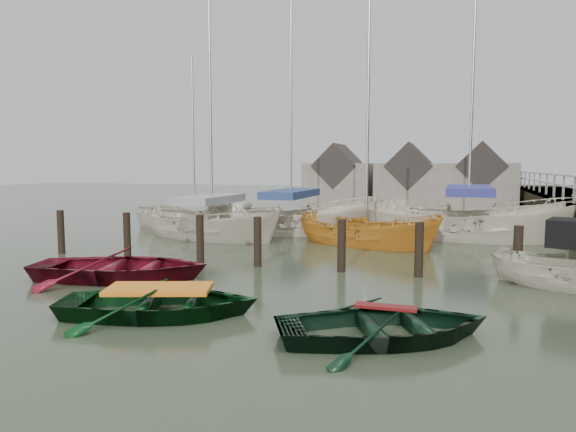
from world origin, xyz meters
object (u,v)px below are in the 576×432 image
(rowboat_red, at_px, (121,279))
(sailboat_b, at_px, (291,232))
(rowboat_green, at_px, (160,316))
(sailboat_e, at_px, (195,225))
(sailboat_d, at_px, (467,237))
(sailboat_c, at_px, (366,244))
(sailboat_a, at_px, (212,236))
(rowboat_dkgreen, at_px, (385,339))

(rowboat_red, distance_m, sailboat_b, 9.80)
(rowboat_red, xyz_separation_m, sailboat_b, (1.32, 9.71, 0.06))
(rowboat_green, distance_m, sailboat_e, 14.44)
(sailboat_d, bearing_deg, sailboat_e, 94.79)
(rowboat_green, height_order, sailboat_b, sailboat_b)
(rowboat_green, height_order, sailboat_c, sailboat_c)
(sailboat_c, relative_size, sailboat_e, 1.09)
(rowboat_red, relative_size, sailboat_d, 0.33)
(sailboat_d, height_order, sailboat_e, sailboat_d)
(rowboat_green, bearing_deg, rowboat_red, 28.79)
(rowboat_green, xyz_separation_m, sailboat_b, (-1.31, 12.13, 0.06))
(sailboat_b, bearing_deg, sailboat_d, -102.92)
(sailboat_a, distance_m, sailboat_e, 4.04)
(rowboat_green, distance_m, sailboat_b, 12.20)
(rowboat_red, xyz_separation_m, sailboat_e, (-3.68, 10.57, 0.06))
(rowboat_red, xyz_separation_m, sailboat_d, (8.35, 10.42, 0.06))
(rowboat_red, bearing_deg, sailboat_c, -47.55)
(sailboat_b, bearing_deg, rowboat_dkgreen, -174.13)
(sailboat_b, xyz_separation_m, sailboat_e, (-5.00, 0.86, 0.00))
(rowboat_green, bearing_deg, sailboat_e, 7.33)
(rowboat_red, distance_m, sailboat_c, 9.02)
(sailboat_a, bearing_deg, sailboat_d, -57.23)
(rowboat_green, height_order, sailboat_e, sailboat_e)
(rowboat_green, xyz_separation_m, rowboat_dkgreen, (4.23, 0.00, 0.00))
(sailboat_a, distance_m, sailboat_c, 6.03)
(sailboat_b, bearing_deg, sailboat_a, 114.10)
(rowboat_red, height_order, rowboat_dkgreen, rowboat_red)
(sailboat_b, relative_size, sailboat_c, 1.32)
(rowboat_red, relative_size, sailboat_b, 0.34)
(sailboat_a, relative_size, sailboat_b, 0.88)
(rowboat_green, relative_size, sailboat_a, 0.33)
(rowboat_dkgreen, distance_m, sailboat_b, 13.33)
(sailboat_d, bearing_deg, sailboat_c, 134.13)
(rowboat_dkgreen, xyz_separation_m, sailboat_b, (-5.54, 12.13, 0.06))
(sailboat_c, height_order, sailboat_e, sailboat_c)
(rowboat_red, xyz_separation_m, rowboat_dkgreen, (6.86, -2.42, 0.00))
(sailboat_a, bearing_deg, rowboat_green, -143.59)
(sailboat_a, bearing_deg, rowboat_dkgreen, -125.49)
(rowboat_red, height_order, sailboat_b, sailboat_b)
(rowboat_green, relative_size, sailboat_c, 0.39)
(sailboat_c, relative_size, sailboat_d, 0.74)
(sailboat_d, bearing_deg, sailboat_b, 101.27)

